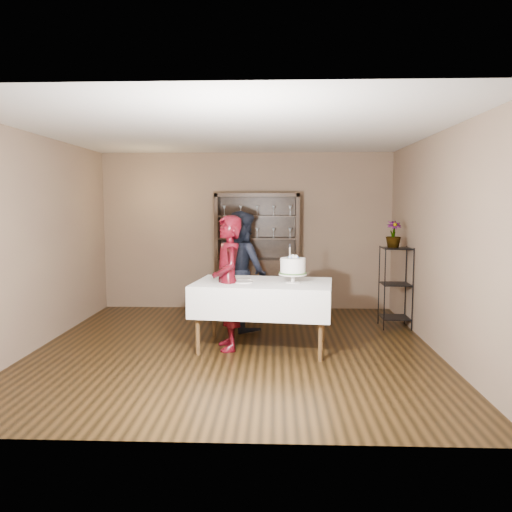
% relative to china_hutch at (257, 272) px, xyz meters
% --- Properties ---
extents(floor, '(5.00, 5.00, 0.00)m').
position_rel_china_hutch_xyz_m(floor, '(-0.20, -2.25, -0.66)').
color(floor, black).
rests_on(floor, ground).
extents(ceiling, '(5.00, 5.00, 0.00)m').
position_rel_china_hutch_xyz_m(ceiling, '(-0.20, -2.25, 2.04)').
color(ceiling, beige).
rests_on(ceiling, back_wall).
extents(back_wall, '(5.00, 0.02, 2.70)m').
position_rel_china_hutch_xyz_m(back_wall, '(-0.20, 0.25, 0.69)').
color(back_wall, brown).
rests_on(back_wall, floor).
extents(wall_left, '(0.02, 5.00, 2.70)m').
position_rel_china_hutch_xyz_m(wall_left, '(-2.70, -2.25, 0.69)').
color(wall_left, brown).
rests_on(wall_left, floor).
extents(wall_right, '(0.02, 5.00, 2.70)m').
position_rel_china_hutch_xyz_m(wall_right, '(2.30, -2.25, 0.69)').
color(wall_right, brown).
rests_on(wall_right, floor).
extents(china_hutch, '(1.40, 0.48, 2.00)m').
position_rel_china_hutch_xyz_m(china_hutch, '(0.00, 0.00, 0.00)').
color(china_hutch, black).
rests_on(china_hutch, floor).
extents(plant_etagere, '(0.42, 0.42, 1.20)m').
position_rel_china_hutch_xyz_m(plant_etagere, '(2.08, -1.05, -0.01)').
color(plant_etagere, black).
rests_on(plant_etagere, floor).
extents(cake_table, '(1.81, 1.24, 0.85)m').
position_rel_china_hutch_xyz_m(cake_table, '(0.15, -2.20, -0.01)').
color(cake_table, silver).
rests_on(cake_table, floor).
extents(woman, '(0.55, 0.70, 1.69)m').
position_rel_china_hutch_xyz_m(woman, '(-0.29, -2.24, 0.18)').
color(woman, '#360408').
rests_on(woman, floor).
extents(man, '(1.01, 1.06, 1.73)m').
position_rel_china_hutch_xyz_m(man, '(-0.18, -1.22, 0.20)').
color(man, black).
rests_on(man, floor).
extents(cake, '(0.40, 0.40, 0.48)m').
position_rel_china_hutch_xyz_m(cake, '(0.52, -2.24, 0.38)').
color(cake, white).
rests_on(cake, cake_table).
extents(plate_near, '(0.22, 0.22, 0.01)m').
position_rel_china_hutch_xyz_m(plate_near, '(-0.09, -2.27, 0.19)').
color(plate_near, white).
rests_on(plate_near, cake_table).
extents(plate_far, '(0.25, 0.25, 0.01)m').
position_rel_china_hutch_xyz_m(plate_far, '(-0.09, -2.04, 0.19)').
color(plate_far, white).
rests_on(plate_far, cake_table).
extents(potted_plant, '(0.23, 0.23, 0.39)m').
position_rel_china_hutch_xyz_m(potted_plant, '(2.04, -1.02, 0.72)').
color(potted_plant, '#3E6630').
rests_on(potted_plant, plant_etagere).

